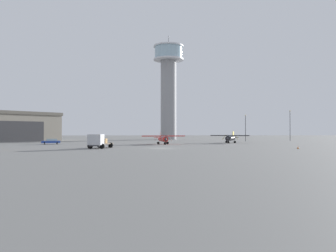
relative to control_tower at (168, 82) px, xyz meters
The scene contains 10 objects.
ground_plane 73.90m from the control_tower, 93.85° to the right, with size 400.00×400.00×0.00m, color slate.
control_tower is the anchor object (origin of this frame).
hangar 60.94m from the control_tower, 157.01° to the right, with size 35.02×35.22×9.36m.
airplane_red 54.82m from the control_tower, 94.27° to the right, with size 10.74×8.40×3.15m.
airplane_black 49.50m from the control_tower, 70.47° to the right, with size 10.25×8.18×3.15m.
truck_flatbed_silver 75.38m from the control_tower, 103.19° to the right, with size 4.30×7.46×2.67m.
car_blue 62.40m from the control_tower, 122.44° to the right, with size 4.75×3.08×1.37m.
light_post_west 40.54m from the control_tower, 51.18° to the right, with size 0.44×0.44×8.44m.
light_post_east 48.85m from the control_tower, 32.54° to the right, with size 0.44×0.44×10.17m.
traffic_cone_near_left 79.50m from the control_tower, 74.65° to the right, with size 0.36×0.36×0.60m.
Camera 1 is at (-1.75, -65.12, 3.24)m, focal length 36.79 mm.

